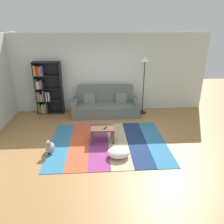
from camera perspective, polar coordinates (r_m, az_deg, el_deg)
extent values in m
plane|color=#9E7042|center=(5.77, 1.01, -8.32)|extent=(14.00, 14.00, 0.00)
cube|color=silver|center=(7.68, -0.54, 10.28)|extent=(6.80, 0.10, 2.70)
cube|color=teal|center=(5.86, -13.63, -8.42)|extent=(0.51, 2.40, 0.01)
cube|color=#C64C2D|center=(5.79, -8.62, -8.39)|extent=(0.51, 2.40, 0.01)
cube|color=#843370|center=(5.77, -3.53, -8.30)|extent=(0.51, 2.40, 0.01)
cube|color=tan|center=(5.79, 1.56, -8.14)|extent=(0.51, 2.40, 0.01)
cube|color=navy|center=(5.85, 6.58, -7.92)|extent=(0.51, 2.40, 0.01)
cube|color=teal|center=(5.96, 11.44, -7.65)|extent=(0.51, 2.40, 0.01)
cube|color=#59605B|center=(7.43, -1.68, 0.59)|extent=(1.90, 0.80, 0.40)
cube|color=#59605B|center=(7.54, -1.81, 4.96)|extent=(1.90, 0.20, 0.60)
cube|color=#59605B|center=(7.43, -9.72, 0.96)|extent=(0.18, 0.80, 0.56)
cube|color=#59605B|center=(7.50, 6.28, 1.35)|extent=(0.18, 0.80, 0.56)
cube|color=slate|center=(7.47, -5.99, 3.55)|extent=(0.42, 0.19, 0.36)
cube|color=slate|center=(7.51, 2.44, 3.75)|extent=(0.42, 0.19, 0.36)
cube|color=black|center=(7.82, -19.45, 5.85)|extent=(0.04, 0.28, 1.80)
cube|color=black|center=(7.63, -13.17, 6.16)|extent=(0.04, 0.28, 1.80)
cube|color=black|center=(7.84, -16.15, 6.28)|extent=(0.90, 0.01, 1.80)
cube|color=black|center=(7.99, -15.68, -0.07)|extent=(0.86, 0.28, 0.02)
cube|color=black|center=(7.84, -16.01, 2.92)|extent=(0.86, 0.28, 0.02)
cube|color=black|center=(7.72, -16.35, 6.01)|extent=(0.86, 0.28, 0.02)
cube|color=black|center=(7.61, -16.70, 9.20)|extent=(0.86, 0.28, 0.02)
cube|color=black|center=(7.53, -17.07, 12.47)|extent=(0.86, 0.28, 0.02)
cube|color=green|center=(8.00, -18.58, 1.08)|extent=(0.05, 0.23, 0.36)
cube|color=red|center=(8.01, -18.13, 0.76)|extent=(0.05, 0.25, 0.25)
cube|color=gold|center=(7.98, -17.79, 1.00)|extent=(0.04, 0.23, 0.33)
cube|color=#668C99|center=(7.96, -17.47, 0.83)|extent=(0.03, 0.20, 0.29)
cube|color=#668C99|center=(7.95, -17.22, 0.97)|extent=(0.03, 0.20, 0.33)
cube|color=purple|center=(7.92, -16.94, 1.11)|extent=(0.03, 0.18, 0.37)
cube|color=black|center=(7.91, -16.58, 0.89)|extent=(0.04, 0.17, 0.31)
cube|color=#668C99|center=(7.87, -18.96, 3.95)|extent=(0.04, 0.22, 0.33)
cube|color=#8C6647|center=(7.86, -18.53, 3.95)|extent=(0.05, 0.23, 0.32)
cube|color=orange|center=(7.82, -18.18, 3.65)|extent=(0.04, 0.16, 0.25)
cube|color=#8C6647|center=(7.82, -17.87, 3.69)|extent=(0.03, 0.19, 0.25)
cube|color=#334CB2|center=(7.80, -17.62, 4.16)|extent=(0.05, 0.19, 0.38)
cube|color=black|center=(7.78, -17.25, 4.21)|extent=(0.03, 0.20, 0.38)
cube|color=silver|center=(7.79, -16.88, 4.01)|extent=(0.04, 0.21, 0.32)
cube|color=black|center=(7.80, -16.58, 3.93)|extent=(0.03, 0.25, 0.28)
cube|color=silver|center=(7.77, -16.36, 4.05)|extent=(0.03, 0.21, 0.32)
cube|color=#668C99|center=(7.74, -19.45, 7.01)|extent=(0.03, 0.19, 0.32)
cube|color=silver|center=(7.72, -19.12, 6.72)|extent=(0.04, 0.16, 0.24)
cube|color=gold|center=(7.74, -18.76, 6.88)|extent=(0.04, 0.23, 0.27)
cube|color=purple|center=(7.70, -18.42, 6.84)|extent=(0.05, 0.17, 0.27)
cube|color=#8C6647|center=(7.69, -18.12, 7.00)|extent=(0.03, 0.18, 0.30)
cube|color=black|center=(7.70, -17.73, 6.91)|extent=(0.05, 0.21, 0.26)
cube|color=gold|center=(7.67, -19.74, 10.29)|extent=(0.05, 0.25, 0.33)
cube|color=red|center=(7.64, -19.29, 10.20)|extent=(0.05, 0.21, 0.31)
cube|color=red|center=(7.64, -18.78, 10.27)|extent=(0.05, 0.25, 0.31)
cube|color=orange|center=(7.62, -18.37, 10.26)|extent=(0.04, 0.25, 0.30)
cube|color=#334CB2|center=(7.59, -18.00, 10.36)|extent=(0.05, 0.20, 0.33)
cube|color=#513826|center=(5.71, -2.51, -4.31)|extent=(0.62, 0.41, 0.04)
cube|color=#513826|center=(5.66, -5.19, -6.88)|extent=(0.06, 0.06, 0.36)
cube|color=#513826|center=(5.66, 0.32, -6.73)|extent=(0.06, 0.06, 0.36)
cube|color=#513826|center=(5.94, -5.14, -5.37)|extent=(0.06, 0.06, 0.36)
cube|color=#513826|center=(5.95, 0.09, -5.23)|extent=(0.06, 0.06, 0.36)
ellipsoid|color=white|center=(5.17, 1.71, -10.67)|extent=(0.53, 0.44, 0.22)
ellipsoid|color=#9E998E|center=(5.56, -16.11, -9.00)|extent=(0.22, 0.30, 0.26)
sphere|color=#9E998E|center=(5.38, -16.52, -7.97)|extent=(0.15, 0.15, 0.15)
ellipsoid|color=#474440|center=(5.33, -16.64, -8.39)|extent=(0.06, 0.07, 0.05)
ellipsoid|color=#474440|center=(5.38, -17.09, -7.38)|extent=(0.05, 0.04, 0.08)
ellipsoid|color=#474440|center=(5.36, -15.99, -7.38)|extent=(0.05, 0.04, 0.08)
sphere|color=#9E998E|center=(5.51, -16.89, -10.61)|extent=(0.06, 0.06, 0.06)
sphere|color=#9E998E|center=(5.48, -15.65, -10.63)|extent=(0.06, 0.06, 0.06)
cylinder|color=black|center=(7.77, 7.95, -0.13)|extent=(0.26, 0.26, 0.02)
cylinder|color=black|center=(7.47, 8.32, 6.34)|extent=(0.03, 0.03, 1.80)
cone|color=white|center=(7.28, 8.74, 13.69)|extent=(0.32, 0.32, 0.14)
cube|color=black|center=(5.66, -1.74, -4.19)|extent=(0.11, 0.15, 0.02)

